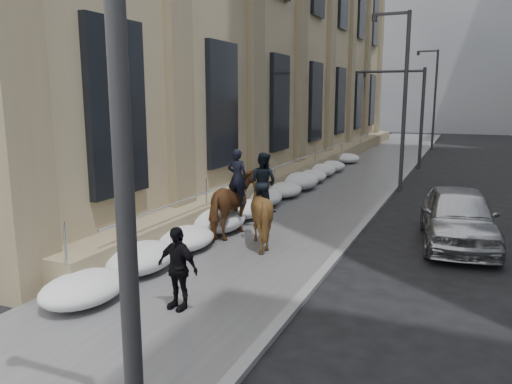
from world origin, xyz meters
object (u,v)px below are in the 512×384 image
Objects in this scene: mounted_horse_right at (260,207)px; pedestrian at (177,268)px; mounted_horse_left at (236,202)px; car_silver at (458,216)px.

pedestrian is at bearing 104.59° from mounted_horse_right.
pedestrian is at bearing 102.60° from mounted_horse_left.
mounted_horse_right reaches higher than car_silver.
mounted_horse_right is 0.53× the size of car_silver.
pedestrian is (0.20, -4.76, -0.25)m from mounted_horse_right.
car_silver is at bearing 65.36° from pedestrian.
mounted_horse_left reaches higher than mounted_horse_right.
car_silver is at bearing -161.65° from mounted_horse_left.
car_silver is (5.01, 7.34, -0.11)m from pedestrian.
mounted_horse_right reaches higher than pedestrian.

